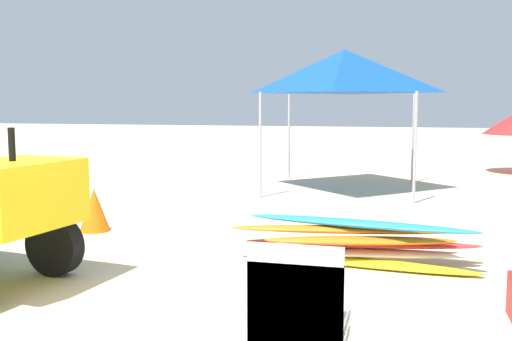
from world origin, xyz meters
The scene contains 5 objects.
ground centered at (0.00, 0.00, 0.00)m, with size 80.00×80.00×0.00m, color beige.
stacked_plastic_chairs centered at (1.73, -1.08, 0.60)m, with size 0.48×0.48×1.02m.
surfboard_pile centered at (1.78, 2.23, 0.23)m, with size 2.70×0.86×0.48m.
popup_canopy centered at (1.05, 7.73, 2.34)m, with size 2.78×2.78×2.77m.
traffic_cone_near centered at (-1.79, 3.01, 0.29)m, with size 0.41×0.41×0.58m, color orange.
Camera 1 is at (2.23, -3.96, 1.71)m, focal length 41.01 mm.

